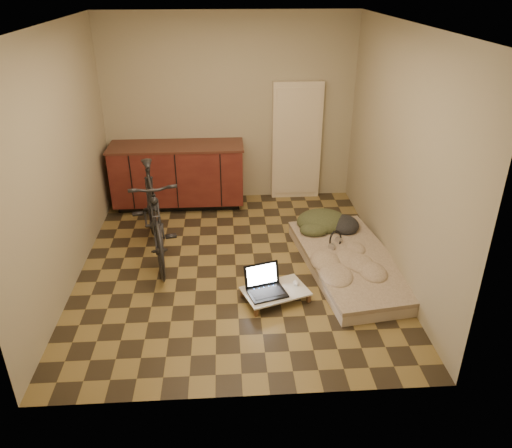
{
  "coord_description": "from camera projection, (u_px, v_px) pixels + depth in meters",
  "views": [
    {
      "loc": [
        -0.09,
        -4.93,
        3.03
      ],
      "look_at": [
        0.23,
        -0.05,
        0.55
      ],
      "focal_mm": 35.0,
      "sensor_mm": 36.0,
      "label": 1
    }
  ],
  "objects": [
    {
      "name": "room_shell",
      "position": [
        233.0,
        158.0,
        5.17
      ],
      "size": [
        3.5,
        4.0,
        2.6
      ],
      "color": "olive",
      "rests_on": "ground"
    },
    {
      "name": "futon",
      "position": [
        351.0,
        263.0,
        5.65
      ],
      "size": [
        1.2,
        2.07,
        0.17
      ],
      "rotation": [
        0.0,
        0.0,
        0.14
      ],
      "color": "beige",
      "rests_on": "ground"
    },
    {
      "name": "bicycle",
      "position": [
        153.0,
        209.0,
        5.72
      ],
      "size": [
        0.91,
        1.92,
        1.19
      ],
      "primitive_type": "imported",
      "rotation": [
        0.0,
        0.0,
        0.21
      ],
      "color": "black",
      "rests_on": "ground"
    },
    {
      "name": "appliance_panel",
      "position": [
        297.0,
        141.0,
        7.16
      ],
      "size": [
        0.7,
        0.1,
        1.7
      ],
      "primitive_type": "cube",
      "color": "beige",
      "rests_on": "ground"
    },
    {
      "name": "lap_desk",
      "position": [
        275.0,
        291.0,
        5.12
      ],
      "size": [
        0.75,
        0.61,
        0.11
      ],
      "rotation": [
        0.0,
        0.0,
        0.34
      ],
      "color": "brown",
      "rests_on": "ground"
    },
    {
      "name": "cabinets",
      "position": [
        178.0,
        175.0,
        7.02
      ],
      "size": [
        1.84,
        0.62,
        0.91
      ],
      "color": "black",
      "rests_on": "ground"
    },
    {
      "name": "mouse",
      "position": [
        296.0,
        283.0,
        5.21
      ],
      "size": [
        0.07,
        0.1,
        0.03
      ],
      "primitive_type": "ellipsoid",
      "rotation": [
        0.0,
        0.0,
        -0.07
      ],
      "color": "white",
      "rests_on": "lap_desk"
    },
    {
      "name": "headphones",
      "position": [
        336.0,
        239.0,
        5.8
      ],
      "size": [
        0.34,
        0.34,
        0.17
      ],
      "primitive_type": null,
      "rotation": [
        0.0,
        0.0,
        0.73
      ],
      "color": "black",
      "rests_on": "futon"
    },
    {
      "name": "laptop",
      "position": [
        265.0,
        287.0,
        5.08
      ],
      "size": [
        0.45,
        0.43,
        0.26
      ],
      "rotation": [
        0.0,
        0.0,
        0.29
      ],
      "color": "black",
      "rests_on": "lap_desk"
    },
    {
      "name": "clothing_pile",
      "position": [
        328.0,
        216.0,
        6.22
      ],
      "size": [
        0.75,
        0.65,
        0.27
      ],
      "primitive_type": null,
      "rotation": [
        0.0,
        0.0,
        0.14
      ],
      "color": "#363E24",
      "rests_on": "futon"
    }
  ]
}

